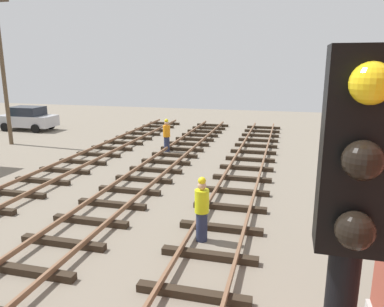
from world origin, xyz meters
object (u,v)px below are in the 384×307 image
(utility_pole_far, at_px, (3,69))
(track_worker_distant, at_px, (167,135))
(parked_car_silver, at_px, (28,118))
(track_worker_foreground, at_px, (202,209))

(utility_pole_far, height_order, track_worker_distant, utility_pole_far)
(utility_pole_far, bearing_deg, parked_car_silver, 116.53)
(parked_car_silver, xyz_separation_m, track_worker_foreground, (16.66, -14.22, 0.03))
(parked_car_silver, xyz_separation_m, track_worker_distant, (12.27, -4.06, 0.03))
(utility_pole_far, distance_m, track_worker_distant, 10.64)
(parked_car_silver, height_order, track_worker_distant, track_worker_distant)
(track_worker_foreground, height_order, track_worker_distant, same)
(track_worker_foreground, relative_size, track_worker_distant, 1.00)
(track_worker_foreground, bearing_deg, utility_pole_far, 146.11)
(track_worker_distant, bearing_deg, utility_pole_far, -177.06)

